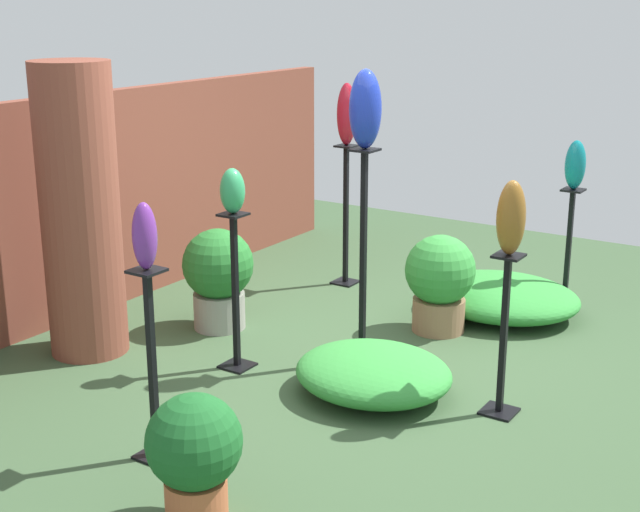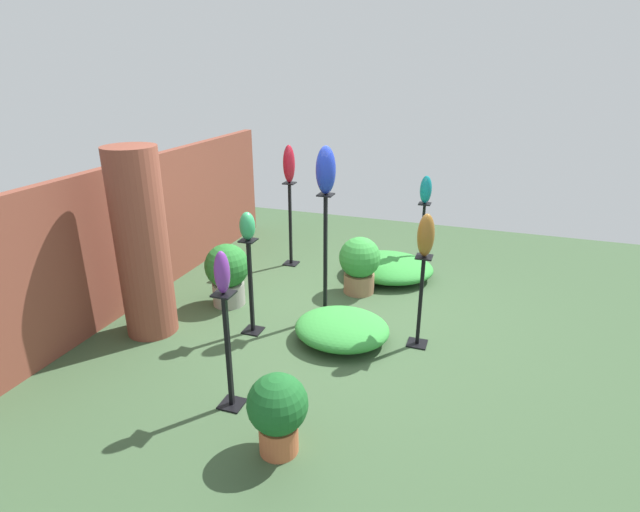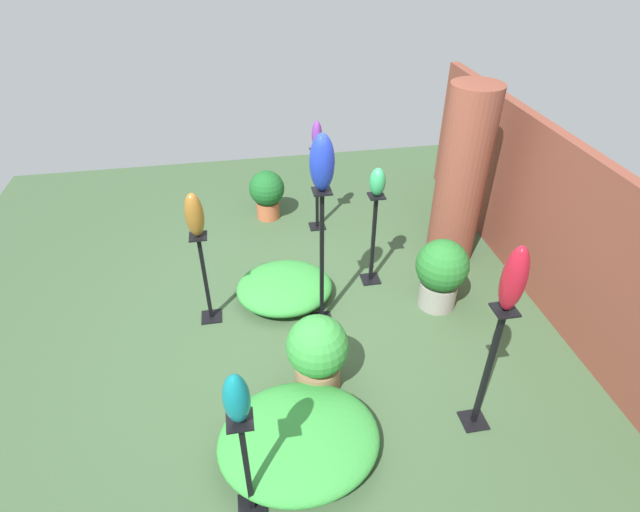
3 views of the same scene
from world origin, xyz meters
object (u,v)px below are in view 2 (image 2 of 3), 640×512
at_px(pedestal_violet, 229,356).
at_px(art_vase_bronze, 426,235).
at_px(pedestal_cobalt, 325,263).
at_px(potted_plant_near_pillar, 360,263).
at_px(art_vase_cobalt, 326,170).
at_px(art_vase_ruby, 289,164).
at_px(pedestal_ruby, 290,228).
at_px(pedestal_teal, 422,240).
at_px(pedestal_jade, 251,291).
at_px(art_vase_violet, 222,272).
at_px(brick_pillar, 142,244).
at_px(potted_plant_mid_right, 227,272).
at_px(art_vase_jade, 247,226).
at_px(art_vase_teal, 426,190).
at_px(pedestal_bronze, 420,306).
at_px(potted_plant_front_right, 278,410).

xyz_separation_m(pedestal_violet, art_vase_bronze, (1.51, -1.35, 0.72)).
distance_m(pedestal_cobalt, potted_plant_near_pillar, 0.87).
relative_size(pedestal_violet, pedestal_cobalt, 0.73).
bearing_deg(potted_plant_near_pillar, art_vase_cobalt, 167.23).
xyz_separation_m(pedestal_violet, art_vase_ruby, (3.14, 0.74, 0.98)).
height_order(pedestal_ruby, pedestal_teal, pedestal_ruby).
distance_m(pedestal_jade, art_vase_violet, 1.47).
height_order(pedestal_violet, art_vase_violet, art_vase_violet).
height_order(pedestal_teal, art_vase_bronze, art_vase_bronze).
distance_m(brick_pillar, pedestal_cobalt, 1.94).
xyz_separation_m(art_vase_bronze, potted_plant_mid_right, (0.20, 2.31, -0.78)).
bearing_deg(art_vase_ruby, pedestal_violet, -166.83).
bearing_deg(pedestal_ruby, art_vase_jade, -169.98).
distance_m(pedestal_jade, art_vase_jade, 0.72).
relative_size(potted_plant_near_pillar, potted_plant_mid_right, 0.96).
bearing_deg(brick_pillar, art_vase_bronze, -76.85).
bearing_deg(art_vase_bronze, brick_pillar, 103.15).
height_order(brick_pillar, pedestal_teal, brick_pillar).
relative_size(pedestal_cobalt, potted_plant_near_pillar, 2.00).
bearing_deg(art_vase_jade, pedestal_violet, -161.87).
height_order(pedestal_teal, art_vase_teal, art_vase_teal).
xyz_separation_m(pedestal_bronze, art_vase_jade, (-0.32, 1.74, 0.76)).
bearing_deg(potted_plant_front_right, pedestal_teal, -6.94).
bearing_deg(art_vase_teal, pedestal_violet, 163.16).
bearing_deg(potted_plant_mid_right, pedestal_cobalt, -88.39).
bearing_deg(potted_plant_front_right, pedestal_bronze, -21.87).
height_order(pedestal_jade, art_vase_teal, art_vase_teal).
xyz_separation_m(pedestal_cobalt, art_vase_cobalt, (0.00, -0.00, 1.04)).
xyz_separation_m(pedestal_teal, art_vase_bronze, (-2.02, -0.28, 0.76)).
height_order(art_vase_bronze, art_vase_teal, art_vase_bronze).
distance_m(art_vase_violet, potted_plant_mid_right, 2.13).
bearing_deg(pedestal_jade, art_vase_cobalt, -49.91).
height_order(art_vase_bronze, art_vase_cobalt, art_vase_cobalt).
xyz_separation_m(brick_pillar, art_vase_bronze, (0.65, -2.79, 0.20)).
relative_size(pedestal_jade, art_vase_bronze, 2.47).
height_order(pedestal_teal, art_vase_jade, art_vase_jade).
bearing_deg(pedestal_teal, pedestal_cobalt, 155.61).
relative_size(brick_pillar, potted_plant_mid_right, 2.63).
distance_m(pedestal_jade, potted_plant_front_right, 1.85).
height_order(brick_pillar, potted_plant_front_right, brick_pillar).
height_order(art_vase_cobalt, potted_plant_mid_right, art_vase_cobalt).
relative_size(art_vase_bronze, art_vase_jade, 1.47).
distance_m(art_vase_teal, art_vase_cobalt, 2.04).
relative_size(pedestal_violet, art_vase_ruby, 2.07).
bearing_deg(art_vase_ruby, art_vase_jade, -169.98).
bearing_deg(potted_plant_front_right, art_vase_ruby, 20.80).
distance_m(pedestal_bronze, potted_plant_mid_right, 2.32).
xyz_separation_m(pedestal_violet, potted_plant_front_right, (-0.36, -0.60, -0.11)).
xyz_separation_m(art_vase_ruby, potted_plant_near_pillar, (-0.59, -1.18, -1.06)).
bearing_deg(pedestal_teal, pedestal_violet, 163.16).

